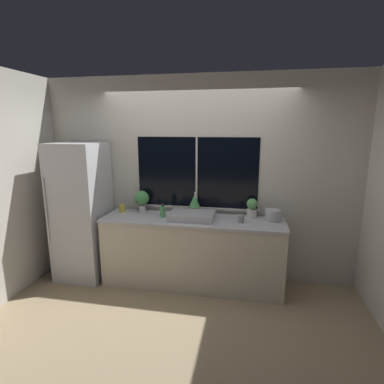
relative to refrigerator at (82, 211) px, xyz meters
The scene contains 14 objects.
ground_plane 1.80m from the refrigerator, ahead, with size 14.00×14.00×0.00m, color #937F60.
wall_back 1.62m from the refrigerator, 13.65° to the left, with size 8.00×0.09×2.70m.
wall_left 1.44m from the refrigerator, 115.68° to the left, with size 0.06×7.00×2.70m.
wall_right 3.87m from the refrigerator, 18.76° to the left, with size 0.06×7.00×2.70m.
counter 1.59m from the refrigerator, ahead, with size 2.32×0.59×0.90m.
refrigerator is the anchor object (origin of this frame).
sink 1.52m from the refrigerator, ahead, with size 0.56×0.43×0.31m.
potted_plant_left 0.83m from the refrigerator, 16.45° to the left, with size 0.20×0.20×0.29m.
potted_plant_center 1.54m from the refrigerator, ahead, with size 0.15×0.15×0.27m.
potted_plant_right 2.28m from the refrigerator, ahead, with size 0.14×0.14×0.25m.
soap_bottle 1.14m from the refrigerator, ahead, with size 0.07×0.07×0.18m.
mug_grey 2.13m from the refrigerator, ahead, with size 0.08×0.08×0.10m.
mug_yellow 0.54m from the refrigerator, 16.51° to the left, with size 0.08×0.08×0.10m.
kettle 2.53m from the refrigerator, ahead, with size 0.20×0.20×0.15m.
Camera 1 is at (0.69, -3.29, 2.03)m, focal length 28.00 mm.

